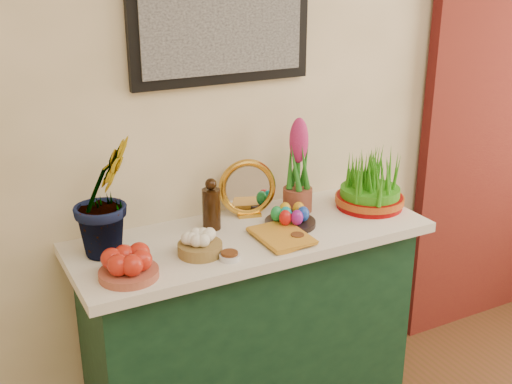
% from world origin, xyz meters
% --- Properties ---
extents(sideboard, '(1.30, 0.45, 0.85)m').
position_xyz_m(sideboard, '(-0.24, 2.00, 0.42)').
color(sideboard, '#153B22').
rests_on(sideboard, ground).
extents(tablecloth, '(1.40, 0.55, 0.04)m').
position_xyz_m(tablecloth, '(-0.24, 2.00, 0.87)').
color(tablecloth, silver).
rests_on(tablecloth, sideboard).
extents(hyacinth_green, '(0.36, 0.33, 0.57)m').
position_xyz_m(hyacinth_green, '(-0.77, 2.08, 1.17)').
color(hyacinth_green, '#23731D').
rests_on(hyacinth_green, tablecloth).
extents(apple_bowl, '(0.25, 0.25, 0.10)m').
position_xyz_m(apple_bowl, '(-0.77, 1.86, 0.93)').
color(apple_bowl, '#9E4B36').
rests_on(apple_bowl, tablecloth).
extents(garlic_basket, '(0.20, 0.20, 0.09)m').
position_xyz_m(garlic_basket, '(-0.49, 1.91, 0.93)').
color(garlic_basket, olive).
rests_on(garlic_basket, tablecloth).
extents(vinegar_cruet, '(0.07, 0.07, 0.21)m').
position_xyz_m(vinegar_cruet, '(-0.36, 2.10, 0.98)').
color(vinegar_cruet, black).
rests_on(vinegar_cruet, tablecloth).
extents(mirror, '(0.24, 0.11, 0.24)m').
position_xyz_m(mirror, '(-0.17, 2.16, 1.01)').
color(mirror, gold).
rests_on(mirror, tablecloth).
extents(book, '(0.16, 0.24, 0.03)m').
position_xyz_m(book, '(-0.26, 1.88, 0.91)').
color(book, '#C48422').
rests_on(book, tablecloth).
extents(spice_dish_left, '(0.08, 0.08, 0.03)m').
position_xyz_m(spice_dish_left, '(-0.41, 1.82, 0.90)').
color(spice_dish_left, silver).
rests_on(spice_dish_left, tablecloth).
extents(spice_dish_right, '(0.06, 0.06, 0.03)m').
position_xyz_m(spice_dish_right, '(-0.12, 1.85, 0.90)').
color(spice_dish_right, silver).
rests_on(spice_dish_right, tablecloth).
extents(egg_plate, '(0.22, 0.22, 0.08)m').
position_xyz_m(egg_plate, '(-0.07, 1.98, 0.92)').
color(egg_plate, black).
rests_on(egg_plate, tablecloth).
extents(hyacinth_pink, '(0.12, 0.12, 0.40)m').
position_xyz_m(hyacinth_pink, '(0.04, 2.10, 1.07)').
color(hyacinth_pink, brown).
rests_on(hyacinth_pink, tablecloth).
extents(wheatgrass_sabzeh, '(0.29, 0.29, 0.24)m').
position_xyz_m(wheatgrass_sabzeh, '(0.33, 2.00, 0.99)').
color(wheatgrass_sabzeh, '#890303').
rests_on(wheatgrass_sabzeh, tablecloth).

